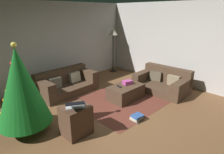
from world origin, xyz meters
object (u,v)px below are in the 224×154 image
corner_lamp (113,35)px  book_stack (137,117)px  couch_left (66,83)px  gift_box (127,82)px  tv_remote (119,86)px  side_table (76,120)px  christmas_tree (21,87)px  laptop (75,105)px  ottoman (126,92)px  couch_right (163,82)px

corner_lamp → book_stack: bearing=-126.5°
couch_left → gift_box: (1.02, -1.52, 0.17)m
tv_remote → side_table: size_ratio=0.27×
couch_left → gift_box: bearing=121.2°
gift_box → side_table: size_ratio=0.40×
couch_left → side_table: (-0.97, -1.95, 0.03)m
side_table → book_stack: size_ratio=1.97×
tv_remote → corner_lamp: size_ratio=0.09×
couch_left → christmas_tree: 2.13m
couch_left → corner_lamp: bearing=-171.4°
side_table → laptop: size_ratio=1.20×
ottoman → laptop: (-1.91, -0.43, 0.46)m
couch_right → side_table: size_ratio=2.59×
couch_right → ottoman: size_ratio=1.61×
couch_left → laptop: (-1.00, -2.00, 0.38)m
tv_remote → couch_left: bearing=123.8°
couch_right → side_table: (-3.14, 0.01, 0.04)m
couch_left → ottoman: (0.91, -1.57, -0.08)m
christmas_tree → laptop: christmas_tree is taller
couch_right → ottoman: couch_right is taller
tv_remote → corner_lamp: (1.75, 2.00, 1.05)m
corner_lamp → laptop: bearing=-144.3°
tv_remote → side_table: side_table is taller
couch_right → laptop: (-3.16, -0.03, 0.39)m
christmas_tree → ottoman: bearing=-8.8°
christmas_tree → book_stack: 2.47m
christmas_tree → corner_lamp: bearing=22.2°
couch_right → book_stack: bearing=102.6°
tv_remote → corner_lamp: bearing=57.0°
tv_remote → christmas_tree: christmas_tree is taller
side_table → corner_lamp: 4.37m
ottoman → corner_lamp: 2.88m
couch_left → book_stack: 2.51m
tv_remote → laptop: size_ratio=0.32×
gift_box → tv_remote: size_ratio=1.49×
couch_right → christmas_tree: bearing=75.6°
tv_remote → side_table: 1.75m
couch_right → gift_box: 1.24m
couch_right → gift_box: size_ratio=6.50×
couch_left → couch_right: size_ratio=1.13×
tv_remote → laptop: laptop is taller
christmas_tree → laptop: 1.08m
ottoman → corner_lamp: bearing=53.0°
gift_box → book_stack: 1.28m
couch_right → corner_lamp: (0.30, 2.46, 1.18)m
gift_box → christmas_tree: christmas_tree is taller
side_table → corner_lamp: corner_lamp is taller
couch_right → tv_remote: bearing=69.6°
couch_left → christmas_tree: (-1.63, -1.18, 0.69)m
side_table → book_stack: bearing=-23.3°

